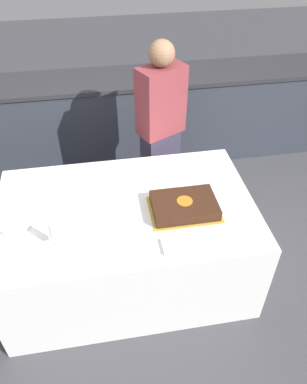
# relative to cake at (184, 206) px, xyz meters

# --- Properties ---
(ground_plane) EXTENTS (14.00, 14.00, 0.00)m
(ground_plane) POSITION_rel_cake_xyz_m (-0.38, 0.10, -0.76)
(ground_plane) COLOR #424247
(back_counter) EXTENTS (4.40, 0.58, 0.92)m
(back_counter) POSITION_rel_cake_xyz_m (-0.38, 1.71, -0.30)
(back_counter) COLOR #333842
(back_counter) RESTS_ON ground_plane
(dining_table) EXTENTS (1.73, 1.08, 0.72)m
(dining_table) POSITION_rel_cake_xyz_m (-0.38, 0.10, -0.40)
(dining_table) COLOR white
(dining_table) RESTS_ON ground_plane
(cake) EXTENTS (0.46, 0.33, 0.08)m
(cake) POSITION_rel_cake_xyz_m (0.00, 0.00, 0.00)
(cake) COLOR gold
(cake) RESTS_ON dining_table
(plate_stack) EXTENTS (0.20, 0.20, 0.04)m
(plate_stack) POSITION_rel_cake_xyz_m (-1.08, 0.03, -0.02)
(plate_stack) COLOR white
(plate_stack) RESTS_ON dining_table
(wine_glass) EXTENTS (0.06, 0.06, 0.19)m
(wine_glass) POSITION_rel_cake_xyz_m (-0.82, -0.17, 0.08)
(wine_glass) COLOR white
(wine_glass) RESTS_ON dining_table
(side_plate_near_cake) EXTENTS (0.22, 0.22, 0.00)m
(side_plate_near_cake) POSITION_rel_cake_xyz_m (0.02, 0.33, -0.04)
(side_plate_near_cake) COLOR white
(side_plate_near_cake) RESTS_ON dining_table
(utensil_pile) EXTENTS (0.15, 0.12, 0.02)m
(utensil_pile) POSITION_rel_cake_xyz_m (-0.13, -0.30, -0.03)
(utensil_pile) COLOR white
(utensil_pile) RESTS_ON dining_table
(person_cutting_cake) EXTENTS (0.41, 0.34, 1.54)m
(person_cutting_cake) POSITION_rel_cake_xyz_m (-0.00, 0.86, 0.04)
(person_cutting_cake) COLOR #383347
(person_cutting_cake) RESTS_ON ground_plane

